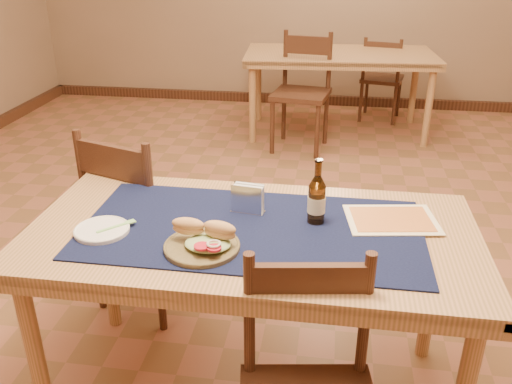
# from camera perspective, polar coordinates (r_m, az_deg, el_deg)

# --- Properties ---
(room) EXTENTS (6.04, 7.04, 2.84)m
(room) POSITION_cam_1_polar(r_m,az_deg,el_deg) (2.49, 2.50, 18.54)
(room) COLOR #995B43
(room) RESTS_ON ground
(main_table) EXTENTS (1.60, 0.80, 0.75)m
(main_table) POSITION_cam_1_polar(r_m,az_deg,el_deg) (1.97, -0.43, -6.04)
(main_table) COLOR tan
(main_table) RESTS_ON ground
(placemat) EXTENTS (1.20, 0.60, 0.01)m
(placemat) POSITION_cam_1_polar(r_m,az_deg,el_deg) (1.93, -0.44, -3.87)
(placemat) COLOR #0F1639
(placemat) RESTS_ON main_table
(baseboard) EXTENTS (6.00, 7.00, 0.10)m
(baseboard) POSITION_cam_1_polar(r_m,az_deg,el_deg) (2.97, 2.01, -8.30)
(baseboard) COLOR #442718
(baseboard) RESTS_ON ground
(back_table) EXTENTS (1.74, 0.96, 0.75)m
(back_table) POSITION_cam_1_polar(r_m,az_deg,el_deg) (5.11, 8.78, 13.40)
(back_table) COLOR tan
(back_table) RESTS_ON ground
(chair_main_far) EXTENTS (0.55, 0.55, 0.94)m
(chair_main_far) POSITION_cam_1_polar(r_m,az_deg,el_deg) (2.63, -11.91, -2.57)
(chair_main_far) COLOR #442718
(chair_main_far) RESTS_ON ground
(chair_back_near) EXTENTS (0.52, 0.52, 0.98)m
(chair_back_near) POSITION_cam_1_polar(r_m,az_deg,el_deg) (4.71, 4.87, 10.62)
(chair_back_near) COLOR #442718
(chair_back_near) RESTS_ON ground
(chair_back_far) EXTENTS (0.46, 0.46, 0.83)m
(chair_back_far) POSITION_cam_1_polar(r_m,az_deg,el_deg) (5.61, 13.08, 11.66)
(chair_back_far) COLOR #442718
(chair_back_far) RESTS_ON ground
(sandwich_plate) EXTENTS (0.25, 0.25, 0.10)m
(sandwich_plate) POSITION_cam_1_polar(r_m,az_deg,el_deg) (1.80, -5.53, -5.22)
(sandwich_plate) COLOR brown
(sandwich_plate) RESTS_ON placemat
(side_plate) EXTENTS (0.19, 0.19, 0.02)m
(side_plate) POSITION_cam_1_polar(r_m,az_deg,el_deg) (1.97, -15.92, -3.82)
(side_plate) COLOR white
(side_plate) RESTS_ON placemat
(fork) EXTENTS (0.11, 0.12, 0.00)m
(fork) POSITION_cam_1_polar(r_m,az_deg,el_deg) (1.97, -14.20, -3.42)
(fork) COLOR #8DD776
(fork) RESTS_ON side_plate
(beer_bottle) EXTENTS (0.06, 0.06, 0.24)m
(beer_bottle) POSITION_cam_1_polar(r_m,az_deg,el_deg) (1.94, 6.40, -0.77)
(beer_bottle) COLOR #492B0D
(beer_bottle) RESTS_ON placemat
(napkin_holder) EXTENTS (0.13, 0.06, 0.11)m
(napkin_holder) POSITION_cam_1_polar(r_m,az_deg,el_deg) (2.01, -0.88, -0.77)
(napkin_holder) COLOR silver
(napkin_holder) RESTS_ON placemat
(menu_card) EXTENTS (0.35, 0.28, 0.01)m
(menu_card) POSITION_cam_1_polar(r_m,az_deg,el_deg) (2.03, 14.07, -2.82)
(menu_card) COLOR #F9EBBC
(menu_card) RESTS_ON placemat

